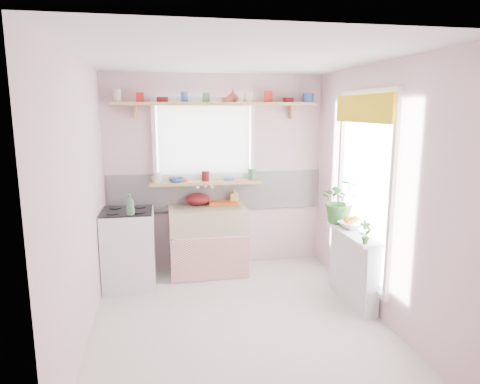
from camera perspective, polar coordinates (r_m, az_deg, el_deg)
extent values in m
plane|color=silver|center=(4.43, -0.28, -16.62)|extent=(3.20, 3.20, 0.00)
plane|color=white|center=(3.96, -0.32, 17.48)|extent=(3.20, 3.20, 0.00)
plane|color=beige|center=(5.57, -3.23, 2.64)|extent=(2.80, 0.00, 2.80)
plane|color=beige|center=(2.50, 6.29, -7.70)|extent=(2.80, 0.00, 2.80)
plane|color=beige|center=(4.01, -20.40, -1.25)|extent=(0.00, 3.20, 3.20)
plane|color=beige|center=(4.47, 17.65, 0.12)|extent=(0.00, 3.20, 3.20)
cube|color=white|center=(5.59, -3.18, 0.09)|extent=(2.74, 0.03, 0.50)
cube|color=pink|center=(5.63, -3.15, -1.92)|extent=(2.74, 0.02, 0.12)
cube|color=white|center=(5.50, -4.82, 6.72)|extent=(1.20, 0.01, 1.00)
cube|color=white|center=(5.44, -4.75, 6.67)|extent=(1.15, 0.02, 0.95)
cube|color=white|center=(4.64, 16.45, 0.57)|extent=(0.01, 1.10, 1.90)
cube|color=yellow|center=(4.54, 16.02, 10.65)|extent=(0.03, 1.20, 0.28)
cube|color=white|center=(5.49, -4.28, -7.97)|extent=(0.85, 0.55, 0.55)
cube|color=#C6403A|center=(5.23, -3.94, -8.95)|extent=(0.95, 0.02, 0.53)
cube|color=beige|center=(5.37, -4.34, -3.67)|extent=(0.95, 0.55, 0.30)
cylinder|color=silver|center=(5.53, -4.69, 0.99)|extent=(0.03, 0.22, 0.03)
cube|color=white|center=(5.18, -14.58, -7.41)|extent=(0.58, 0.58, 0.90)
cube|color=black|center=(5.06, -14.82, -2.51)|extent=(0.56, 0.56, 0.02)
cylinder|color=black|center=(4.94, -16.57, -2.76)|extent=(0.14, 0.14, 0.01)
cylinder|color=black|center=(4.91, -13.32, -2.66)|extent=(0.14, 0.14, 0.01)
cylinder|color=black|center=(5.21, -16.26, -2.04)|extent=(0.14, 0.14, 0.01)
cylinder|color=black|center=(5.19, -13.18, -1.95)|extent=(0.14, 0.14, 0.01)
cube|color=white|center=(4.83, 14.86, -9.74)|extent=(0.15, 0.90, 0.75)
cube|color=white|center=(4.70, 14.76, -5.37)|extent=(0.22, 0.95, 0.03)
cube|color=tan|center=(5.45, -4.62, 1.28)|extent=(1.40, 0.22, 0.04)
cube|color=tan|center=(5.38, -3.15, 11.65)|extent=(2.52, 0.24, 0.04)
cylinder|color=silver|center=(5.36, -16.05, 12.11)|extent=(0.11, 0.11, 0.12)
cylinder|color=red|center=(5.34, -13.19, 12.25)|extent=(0.11, 0.11, 0.12)
cylinder|color=#590F14|center=(5.34, -10.30, 12.04)|extent=(0.11, 0.11, 0.06)
cylinder|color=#3359A5|center=(5.35, -7.44, 12.44)|extent=(0.11, 0.11, 0.12)
cylinder|color=#3F7F4C|center=(5.37, -4.58, 12.49)|extent=(0.11, 0.11, 0.12)
cylinder|color=#A55133|center=(5.40, -1.74, 12.19)|extent=(0.11, 0.11, 0.06)
cylinder|color=silver|center=(5.45, 1.05, 12.50)|extent=(0.11, 0.11, 0.12)
cylinder|color=red|center=(5.51, 3.79, 12.46)|extent=(0.11, 0.11, 0.12)
cylinder|color=#590F14|center=(5.58, 6.45, 12.09)|extent=(0.11, 0.11, 0.06)
cylinder|color=#3359A5|center=(5.66, 9.06, 12.31)|extent=(0.11, 0.11, 0.12)
cylinder|color=silver|center=(5.41, -11.18, 1.89)|extent=(0.11, 0.11, 0.12)
cylinder|color=red|center=(5.42, -7.89, 2.00)|extent=(0.11, 0.11, 0.12)
cylinder|color=#590F14|center=(5.44, -4.62, 1.80)|extent=(0.11, 0.11, 0.06)
cylinder|color=#3359A5|center=(5.48, -1.40, 2.20)|extent=(0.11, 0.11, 0.12)
cylinder|color=#3F7F4C|center=(5.53, 1.77, 2.29)|extent=(0.11, 0.11, 0.12)
cube|color=#D34F12|center=(5.55, -2.24, -1.38)|extent=(0.39, 0.30, 0.04)
ellipsoid|color=maroon|center=(5.50, -5.67, -0.94)|extent=(0.41, 0.41, 0.15)
imported|color=#32712D|center=(4.99, 13.22, -1.12)|extent=(0.50, 0.44, 0.51)
imported|color=silver|center=(4.84, 14.68, -4.29)|extent=(0.35, 0.35, 0.07)
imported|color=#386A2A|center=(4.29, 16.38, -5.17)|extent=(0.13, 0.10, 0.23)
imported|color=#D3C95E|center=(5.55, -0.76, -0.51)|extent=(0.11, 0.11, 0.20)
imported|color=beige|center=(5.45, -11.17, 1.77)|extent=(0.14, 0.14, 0.09)
imported|color=#2D6093|center=(5.37, -8.47, 1.60)|extent=(0.23, 0.23, 0.06)
imported|color=#9A3C2F|center=(5.48, -0.99, 12.66)|extent=(0.19, 0.19, 0.15)
imported|color=#3B774F|center=(4.82, -14.42, -1.61)|extent=(0.12, 0.12, 0.24)
sphere|color=orange|center=(4.82, 14.72, -3.62)|extent=(0.08, 0.08, 0.08)
sphere|color=orange|center=(4.88, 15.21, -3.50)|extent=(0.08, 0.08, 0.08)
sphere|color=orange|center=(4.82, 14.08, -3.60)|extent=(0.08, 0.08, 0.08)
cylinder|color=gold|center=(4.79, 15.19, -3.64)|extent=(0.18, 0.04, 0.10)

